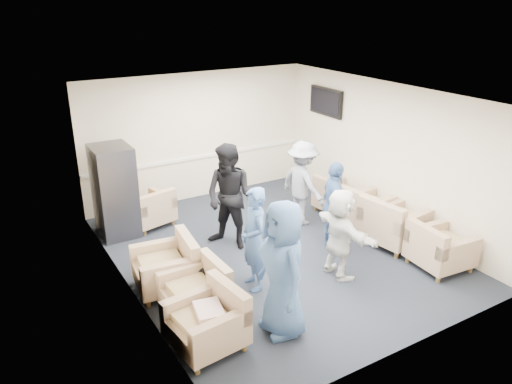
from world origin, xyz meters
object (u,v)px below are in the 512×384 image
armchair_right_midnear (392,225)px  person_front_left (283,269)px  armchair_left_near (210,323)px  armchair_left_mid (198,293)px  armchair_corner (150,210)px  armchair_left_far (169,268)px  vending_machine (115,191)px  person_back_left (230,197)px  person_mid_right (334,206)px  person_front_right (340,233)px  person_mid_left (254,239)px  armchair_right_near (438,249)px  armchair_right_midfar (370,213)px  armchair_right_far (338,198)px  person_back_right (303,183)px

armchair_right_midnear → person_front_left: 3.23m
armchair_left_near → armchair_left_mid: bearing=160.3°
armchair_corner → armchair_left_far: bearing=63.5°
vending_machine → person_back_left: size_ratio=0.91×
armchair_left_mid → armchair_left_far: size_ratio=0.85×
person_mid_right → person_front_right: (-0.50, -0.77, -0.06)m
person_mid_left → armchair_left_far: bearing=-110.0°
person_back_left → armchair_left_mid: bearing=-72.1°
armchair_right_midnear → person_mid_left: bearing=81.9°
armchair_right_near → person_back_left: person_back_left is taller
armchair_corner → vending_machine: vending_machine is taller
armchair_left_near → armchair_right_midfar: bearing=104.0°
armchair_right_near → person_back_left: bearing=51.0°
person_front_right → person_front_left: bearing=117.0°
armchair_right_far → vending_machine: (-4.09, 1.35, 0.52)m
armchair_left_mid → person_front_left: bearing=39.5°
person_mid_right → armchair_left_mid: bearing=123.3°
person_front_left → person_mid_left: (0.23, 1.10, -0.12)m
armchair_right_midfar → person_front_right: 1.87m
person_back_left → person_back_right: 1.65m
armchair_left_mid → armchair_right_far: 4.22m
person_front_left → person_back_right: 3.41m
person_mid_left → person_mid_right: 1.85m
armchair_right_far → person_back_right: bearing=86.3°
armchair_left_mid → person_front_right: 2.36m
armchair_left_far → person_back_right: 3.24m
armchair_corner → person_back_left: person_back_left is taller
armchair_left_mid → armchair_right_midfar: armchair_right_midfar is taller
armchair_left_far → armchair_left_mid: bearing=14.9°
armchair_right_midnear → person_back_left: size_ratio=0.57×
person_front_left → person_mid_left: person_front_left is taller
armchair_right_midfar → person_back_right: 1.37m
person_back_right → person_mid_left: bearing=121.4°
person_mid_left → person_mid_right: bearing=110.5°
armchair_right_near → person_mid_left: bearing=74.7°
armchair_right_far → person_front_left: (-3.09, -2.62, 0.60)m
armchair_right_midfar → person_front_right: person_front_right is taller
armchair_corner → person_front_left: person_front_left is taller
armchair_left_far → vending_machine: (-0.12, 2.26, 0.50)m
armchair_left_near → armchair_left_far: armchair_left_far is taller
vending_machine → person_front_left: size_ratio=0.91×
armchair_right_midnear → armchair_right_midfar: (0.08, 0.65, -0.03)m
armchair_corner → person_back_left: bearing=107.7°
person_back_left → person_mid_right: size_ratio=1.18×
armchair_right_far → armchair_right_midfar: bearing=176.2°
armchair_left_mid → armchair_right_midnear: armchair_right_midnear is taller
armchair_left_far → person_mid_right: size_ratio=0.61×
armchair_right_midnear → person_mid_right: bearing=58.6°
armchair_left_mid → armchair_right_midnear: 3.79m
person_back_left → person_back_right: size_ratio=1.14×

